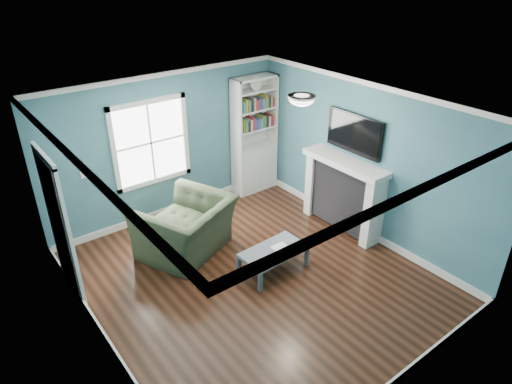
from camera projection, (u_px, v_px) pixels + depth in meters
floor at (254, 277)px, 6.83m from camera, size 5.00×5.00×0.00m
room_walls at (254, 183)px, 6.09m from camera, size 5.00×5.00×5.00m
trim at (254, 206)px, 6.25m from camera, size 4.50×5.00×2.60m
window at (151, 143)px, 7.73m from camera, size 1.40×0.06×1.50m
bookshelf at (254, 146)px, 8.96m from camera, size 0.90×0.35×2.31m
fireplace at (343, 195)px, 7.80m from camera, size 0.44×1.58×1.30m
tv at (354, 133)px, 7.35m from camera, size 0.06×1.10×0.65m
door at (59, 226)px, 6.11m from camera, size 0.12×0.98×2.17m
ceiling_fixture at (302, 99)px, 6.19m from camera, size 0.38×0.38×0.15m
light_switch at (83, 175)px, 7.20m from camera, size 0.08×0.01×0.12m
recliner at (186, 219)px, 7.16m from camera, size 1.61×1.36×1.20m
coffee_table at (274, 252)px, 6.86m from camera, size 1.02×0.59×0.36m
paper_sheet at (282, 249)px, 6.85m from camera, size 0.25×0.31×0.00m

